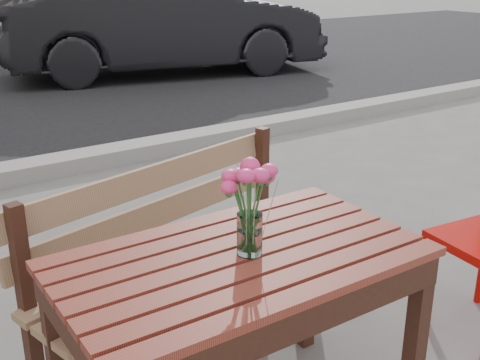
% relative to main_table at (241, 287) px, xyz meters
% --- Properties ---
extents(main_table, '(1.10, 0.65, 0.67)m').
position_rel_main_table_xyz_m(main_table, '(0.00, 0.00, 0.00)').
color(main_table, maroon).
rests_on(main_table, ground).
extents(main_bench, '(1.35, 0.68, 0.81)m').
position_rel_main_table_xyz_m(main_bench, '(0.08, 0.55, -0.07)').
color(main_bench, olive).
rests_on(main_bench, ground).
extents(main_vase, '(0.16, 0.16, 0.30)m').
position_rel_main_table_xyz_m(main_vase, '(0.02, -0.01, 0.30)').
color(main_vase, white).
rests_on(main_vase, main_table).
extents(parked_car, '(4.45, 2.42, 1.39)m').
position_rel_main_table_xyz_m(parked_car, '(2.92, 6.13, 0.13)').
color(parked_car, black).
rests_on(parked_car, ground).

